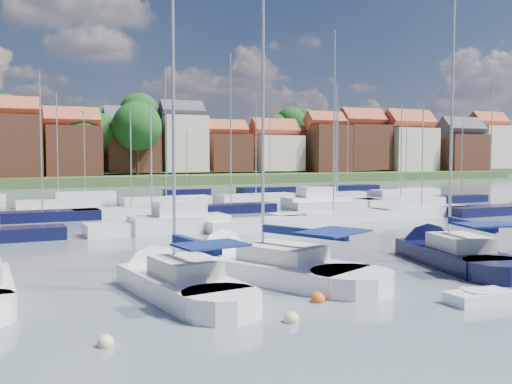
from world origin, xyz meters
TOP-DOWN VIEW (x-y plane):
  - ground at (0.00, 40.00)m, footprint 260.00×260.00m
  - sailboat_left at (-11.22, 3.19)m, footprint 4.04×10.89m
  - sailboat_centre at (-7.00, 4.99)m, footprint 8.29×13.22m
  - sailboat_navy at (3.73, 3.58)m, footprint 5.86×11.85m
  - tender at (-1.38, -3.86)m, footprint 2.61×1.31m
  - buoy_a at (-14.85, -2.79)m, footprint 0.50×0.50m
  - buoy_b at (-8.89, -2.98)m, footprint 0.52×0.52m
  - buoy_c at (-6.71, -1.13)m, footprint 0.53×0.53m
  - buoy_d at (-1.10, -2.76)m, footprint 0.53×0.53m
  - buoy_e at (6.13, 5.54)m, footprint 0.51×0.51m
  - marina_field at (1.91, 35.15)m, footprint 79.62×41.41m
  - far_shore_town at (2.23, 132.67)m, footprint 212.46×90.00m

SIDE VIEW (x-z plane):
  - ground at x=0.00m, z-range 0.00..0.00m
  - buoy_a at x=-14.85m, z-range -0.25..0.25m
  - buoy_b at x=-8.89m, z-range -0.26..0.26m
  - buoy_c at x=-6.71m, z-range -0.27..0.27m
  - buoy_d at x=-1.10m, z-range -0.26..0.26m
  - buoy_e at x=6.13m, z-range -0.26..0.26m
  - tender at x=-1.38m, z-range -0.06..0.49m
  - sailboat_centre at x=-7.00m, z-range -8.40..9.09m
  - sailboat_navy at x=3.73m, z-range -7.59..8.30m
  - sailboat_left at x=-11.22m, z-range -6.89..7.61m
  - marina_field at x=1.91m, z-range -7.53..8.40m
  - far_shore_town at x=2.23m, z-range -6.53..15.74m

